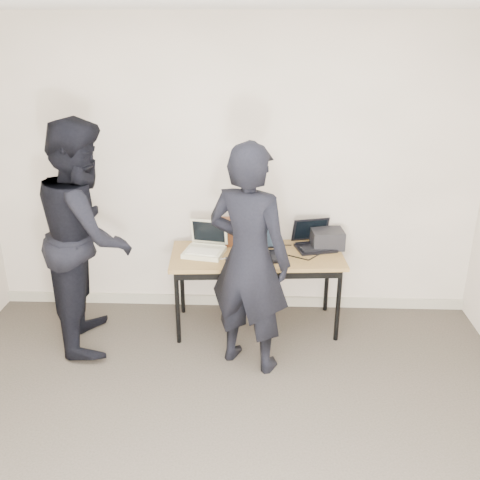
# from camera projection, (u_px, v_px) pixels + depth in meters

# --- Properties ---
(room) EXTENTS (4.60, 4.60, 2.80)m
(room) POSITION_uv_depth(u_px,v_px,m) (208.00, 284.00, 2.73)
(room) COLOR #413A32
(room) RESTS_ON ground
(desk) EXTENTS (1.54, 0.75, 0.72)m
(desk) POSITION_uv_depth(u_px,v_px,m) (257.00, 260.00, 4.69)
(desk) COLOR olive
(desk) RESTS_ON ground
(laptop_beige) EXTENTS (0.39, 0.39, 0.27)m
(laptop_beige) POSITION_uv_depth(u_px,v_px,m) (205.00, 247.00, 4.68)
(laptop_beige) COLOR beige
(laptop_beige) RESTS_ON desk
(laptop_center) EXTENTS (0.34, 0.33, 0.24)m
(laptop_center) POSITION_uv_depth(u_px,v_px,m) (263.00, 250.00, 4.62)
(laptop_center) COLOR black
(laptop_center) RESTS_ON desk
(laptop_right) EXTENTS (0.41, 0.40, 0.25)m
(laptop_right) POSITION_uv_depth(u_px,v_px,m) (314.00, 241.00, 4.81)
(laptop_right) COLOR black
(laptop_right) RESTS_ON desk
(leather_satchel) EXTENTS (0.37, 0.20, 0.25)m
(leather_satchel) POSITION_uv_depth(u_px,v_px,m) (237.00, 231.00, 4.84)
(leather_satchel) COLOR #5C3118
(leather_satchel) RESTS_ON desk
(tissue) EXTENTS (0.14, 0.10, 0.08)m
(tissue) POSITION_uv_depth(u_px,v_px,m) (241.00, 215.00, 4.79)
(tissue) COLOR white
(tissue) RESTS_ON leather_satchel
(equipment_box) EXTENTS (0.30, 0.26, 0.16)m
(equipment_box) POSITION_uv_depth(u_px,v_px,m) (327.00, 239.00, 4.80)
(equipment_box) COLOR black
(equipment_box) RESTS_ON desk
(power_brick) EXTENTS (0.09, 0.06, 0.03)m
(power_brick) POSITION_uv_depth(u_px,v_px,m) (231.00, 260.00, 4.52)
(power_brick) COLOR black
(power_brick) RESTS_ON desk
(cables) EXTENTS (1.15, 0.41, 0.01)m
(cables) POSITION_uv_depth(u_px,v_px,m) (262.00, 254.00, 4.67)
(cables) COLOR black
(cables) RESTS_ON desk
(person_typist) EXTENTS (0.79, 0.68, 1.84)m
(person_typist) POSITION_uv_depth(u_px,v_px,m) (249.00, 260.00, 4.08)
(person_typist) COLOR black
(person_typist) RESTS_ON ground
(person_observer) EXTENTS (0.91, 1.07, 1.94)m
(person_observer) POSITION_uv_depth(u_px,v_px,m) (87.00, 235.00, 4.42)
(person_observer) COLOR black
(person_observer) RESTS_ON ground
(baseboard) EXTENTS (4.50, 0.03, 0.10)m
(baseboard) POSITION_uv_depth(u_px,v_px,m) (232.00, 300.00, 5.29)
(baseboard) COLOR #AAA48D
(baseboard) RESTS_ON ground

